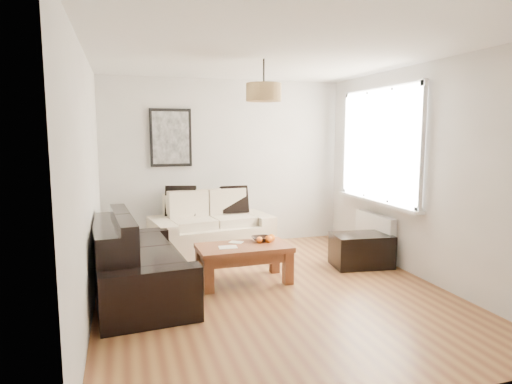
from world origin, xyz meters
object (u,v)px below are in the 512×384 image
object	(u,v)px
sofa_leather	(139,258)
loveseat_cream	(211,224)
coffee_table	(244,264)
ottoman	(361,250)

from	to	relation	value
sofa_leather	loveseat_cream	bearing A→B (deg)	-41.40
loveseat_cream	coffee_table	distance (m)	1.43
sofa_leather	coffee_table	size ratio (longest dim) A/B	1.74
coffee_table	ottoman	xyz separation A→B (m)	(1.67, 0.15, -0.01)
sofa_leather	ottoman	xyz separation A→B (m)	(2.88, 0.23, -0.19)
coffee_table	sofa_leather	bearing A→B (deg)	-176.22
loveseat_cream	coffee_table	size ratio (longest dim) A/B	1.57
coffee_table	ottoman	world-z (taller)	coffee_table
loveseat_cream	coffee_table	bearing A→B (deg)	-93.84
loveseat_cream	ottoman	xyz separation A→B (m)	(1.78, -1.26, -0.21)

